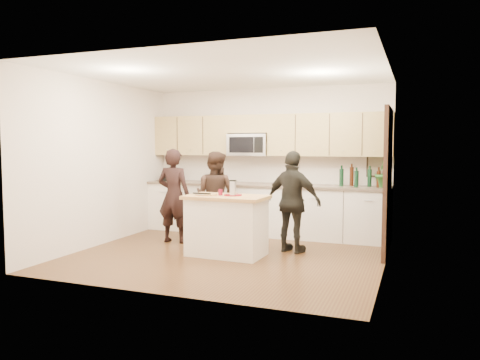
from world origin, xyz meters
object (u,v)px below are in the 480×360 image
at_px(woman_left, 174,196).
at_px(woman_center, 215,196).
at_px(island, 226,225).
at_px(woman_right, 293,202).
at_px(toaster, 172,176).

height_order(woman_left, woman_center, woman_left).
height_order(island, woman_left, woman_left).
bearing_deg(woman_right, island, 46.13).
height_order(woman_left, woman_right, woman_left).
xyz_separation_m(island, woman_left, (-1.19, 0.55, 0.34)).
height_order(toaster, woman_left, woman_left).
xyz_separation_m(toaster, woman_center, (1.26, -0.76, -0.28)).
xyz_separation_m(island, toaster, (-1.87, 1.71, 0.59)).
distance_m(island, woman_center, 1.17).
height_order(island, woman_right, woman_right).
distance_m(island, woman_right, 1.08).
distance_m(woman_left, woman_right, 2.06).
relative_size(toaster, woman_left, 0.18).
distance_m(toaster, woman_right, 2.99).
distance_m(toaster, woman_left, 1.37).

